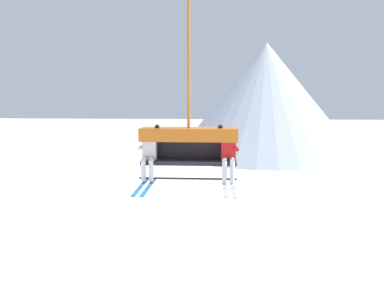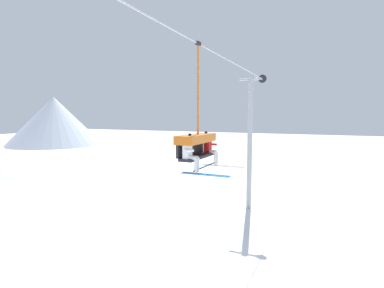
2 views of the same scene
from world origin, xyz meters
name	(u,v)px [view 2 (image 2 of 2)]	position (x,y,z in m)	size (l,w,h in m)	color
ground_plane	(187,280)	(0.00, 0.00, 0.00)	(200.00, 200.00, 0.00)	white
mountain_peak_central	(54,121)	(37.93, 51.00, 5.40)	(20.58, 20.58, 10.81)	silver
lift_tower_far	(250,141)	(10.49, -0.02, 4.94)	(0.36, 1.88, 9.54)	#9EA3A8
lift_cable	(216,53)	(1.07, -0.80, 9.26)	(20.84, 0.05, 0.05)	#9EA3A8
chairlift_chair	(196,141)	(-0.74, -0.73, 5.82)	(2.27, 0.74, 4.40)	#232328
skier_white	(191,153)	(-1.65, -0.94, 5.50)	(0.48, 1.70, 1.34)	silver
skier_red	(211,148)	(0.18, -0.94, 5.50)	(0.48, 1.70, 1.34)	red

